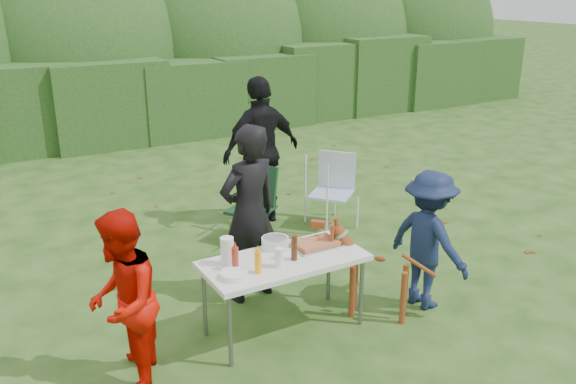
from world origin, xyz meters
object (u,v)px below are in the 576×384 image
person_cook (249,214)px  child (428,240)px  mustard_bottle (258,262)px  dog (379,273)px  ketchup_bottle (235,259)px  paper_towel_roll (227,251)px  folding_table (284,264)px  person_red_jacket (122,303)px  lawn_chair (332,191)px  person_black_puffy (261,151)px  beer_bottle (294,248)px  camping_chair (251,205)px

person_cook → child: size_ratio=1.30×
mustard_bottle → dog: bearing=-4.1°
ketchup_bottle → paper_towel_roll: 0.14m
folding_table → person_red_jacket: (-1.50, -0.09, 0.06)m
lawn_chair → person_black_puffy: bearing=-79.2°
person_red_jacket → child: size_ratio=1.06×
folding_table → dog: (0.93, -0.23, -0.22)m
person_black_puffy → dog: person_black_puffy is taller
ketchup_bottle → paper_towel_roll: bearing=94.9°
paper_towel_roll → ketchup_bottle: bearing=-85.1°
mustard_bottle → beer_bottle: bearing=10.1°
folding_table → beer_bottle: 0.20m
beer_bottle → paper_towel_roll: size_ratio=0.92×
lawn_chair → person_cook: bearing=-6.6°
camping_chair → paper_towel_roll: size_ratio=3.62×
mustard_bottle → ketchup_bottle: 0.20m
person_cook → person_red_jacket: 1.74m
person_red_jacket → dog: (2.42, -0.14, -0.29)m
child → beer_bottle: bearing=72.7°
person_cook → dog: bearing=122.9°
dog → mustard_bottle: bearing=40.2°
paper_towel_roll → mustard_bottle: bearing=-59.5°
person_black_puffy → child: (0.38, -2.83, -0.28)m
mustard_bottle → person_black_puffy: bearing=61.9°
folding_table → lawn_chair: lawn_chair is taller
mustard_bottle → person_cook: bearing=68.1°
beer_bottle → person_cook: bearing=93.4°
person_red_jacket → mustard_bottle: (1.16, -0.05, 0.09)m
person_red_jacket → paper_towel_roll: 1.03m
mustard_bottle → beer_bottle: 0.41m
ketchup_bottle → beer_bottle: beer_bottle is taller
person_red_jacket → ketchup_bottle: 1.02m
mustard_bottle → ketchup_bottle: bearing=137.8°
person_cook → camping_chair: (0.66, 1.30, -0.45)m
dog → mustard_bottle: size_ratio=4.90×
lawn_chair → person_red_jacket: bearing=-8.9°
person_cook → camping_chair: person_cook is taller
folding_table → child: bearing=-10.8°
person_cook → person_red_jacket: bearing=18.5°
dog → lawn_chair: bearing=-68.1°
camping_chair → lawn_chair: 1.16m
person_cook → folding_table: bearing=78.4°
child → beer_bottle: 1.44m
camping_chair → person_black_puffy: bearing=-162.8°
beer_bottle → lawn_chair: bearing=49.0°
folding_table → lawn_chair: 2.69m
person_red_jacket → child: person_red_jacket is taller
folding_table → beer_bottle: size_ratio=6.25×
mustard_bottle → paper_towel_roll: paper_towel_roll is taller
person_red_jacket → paper_towel_roll: size_ratio=5.78×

